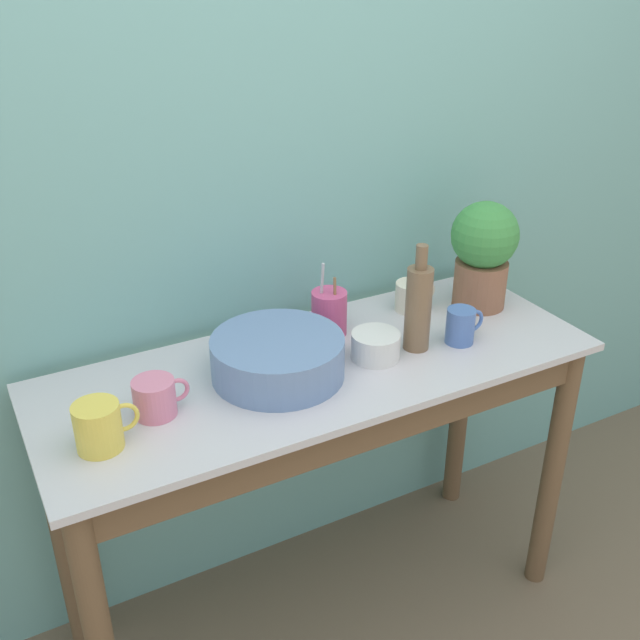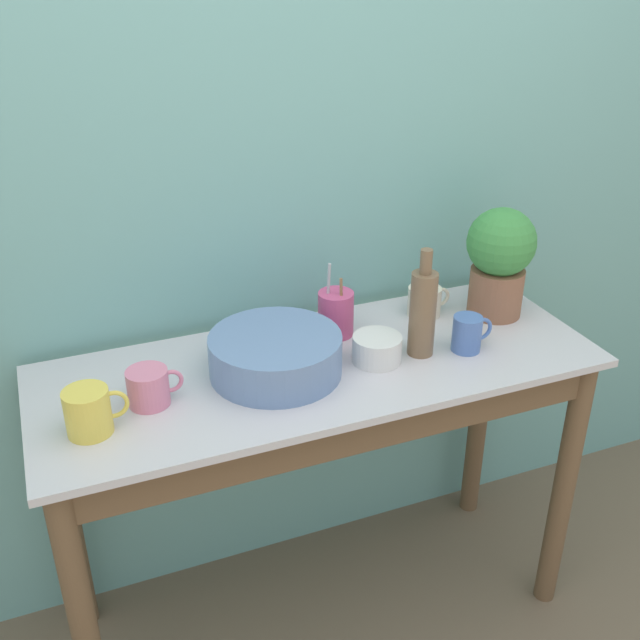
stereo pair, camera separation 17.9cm
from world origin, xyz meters
name	(u,v)px [view 2 (the right image)]	position (x,y,z in m)	size (l,w,h in m)	color
wall_back	(274,187)	(0.00, 0.58, 1.20)	(6.00, 0.05, 2.40)	#70ADA8
counter_table	(323,429)	(0.00, 0.24, 0.66)	(1.40, 0.53, 0.84)	brown
potted_plant	(500,258)	(0.55, 0.34, 1.01)	(0.19, 0.19, 0.31)	#8C5B42
bowl_wash_large	(276,355)	(-0.12, 0.26, 0.89)	(0.32, 0.32, 0.10)	#6684B2
bottle_tall	(423,311)	(0.25, 0.22, 0.96)	(0.07, 0.07, 0.28)	brown
mug_yellow	(89,412)	(-0.56, 0.18, 0.90)	(0.14, 0.10, 0.10)	#E5CC4C
mug_pink	(149,387)	(-0.42, 0.24, 0.89)	(0.13, 0.09, 0.09)	pink
mug_cream	(425,301)	(0.37, 0.40, 0.88)	(0.12, 0.09, 0.08)	beige
mug_blue	(468,333)	(0.37, 0.19, 0.89)	(0.11, 0.07, 0.09)	#4C70B7
bowl_small_enamel_white	(377,349)	(0.14, 0.22, 0.88)	(0.12, 0.12, 0.07)	silver
utensil_cup	(336,313)	(0.10, 0.39, 0.90)	(0.09, 0.09, 0.21)	#CC4C7F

